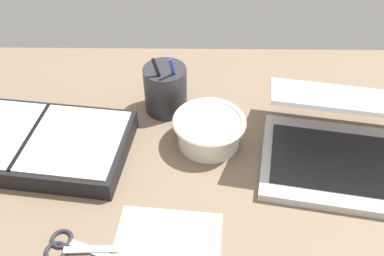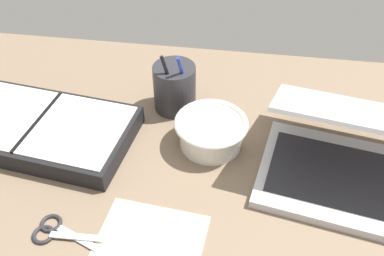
% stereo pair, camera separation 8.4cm
% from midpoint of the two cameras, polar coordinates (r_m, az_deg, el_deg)
% --- Properties ---
extents(desk_top, '(1.40, 1.00, 0.02)m').
position_cam_midpoint_polar(desk_top, '(0.84, 1.04, -8.28)').
color(desk_top, '#75604C').
rests_on(desk_top, ground).
extents(laptop, '(0.35, 0.34, 0.18)m').
position_cam_midpoint_polar(laptop, '(0.88, 22.38, -3.57)').
color(laptop, '#B7B7BC').
rests_on(laptop, desk_top).
extents(bowl, '(0.15, 0.15, 0.06)m').
position_cam_midpoint_polar(bowl, '(0.89, 5.25, -0.56)').
color(bowl, silver).
rests_on(bowl, desk_top).
extents(pen_cup, '(0.10, 0.10, 0.16)m').
position_cam_midpoint_polar(pen_cup, '(0.97, 0.16, 5.33)').
color(pen_cup, '#28282D').
rests_on(pen_cup, desk_top).
extents(planner, '(0.41, 0.26, 0.05)m').
position_cam_midpoint_polar(planner, '(0.95, -17.21, -0.18)').
color(planner, black).
rests_on(planner, desk_top).
extents(scissors, '(0.13, 0.06, 0.01)m').
position_cam_midpoint_polar(scissors, '(0.79, -14.96, -13.28)').
color(scissors, '#B7B7BC').
rests_on(scissors, desk_top).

